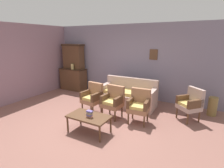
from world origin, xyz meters
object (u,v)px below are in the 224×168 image
object	(u,v)px
floral_couch	(128,96)
coffee_table	(89,117)
armchair_by_doorway	(93,96)
book_stack_on_table	(89,114)
wingback_chair_by_fireplace	(190,103)
armchair_near_cabinet	(113,100)
floor_vase_by_wall	(212,106)
vase_on_cabinet	(72,67)
armchair_row_middle	(139,104)
side_cabinet	(73,79)

from	to	relation	value
floral_couch	coffee_table	bearing A→B (deg)	-93.00
armchair_by_doorway	book_stack_on_table	xyz separation A→B (m)	(0.66, -1.06, 0.00)
wingback_chair_by_fireplace	armchair_near_cabinet	bearing A→B (deg)	-156.23
book_stack_on_table	floor_vase_by_wall	world-z (taller)	book_stack_on_table
vase_on_cabinet	coffee_table	world-z (taller)	vase_on_cabinet
armchair_row_middle	floor_vase_by_wall	distance (m)	2.26
floor_vase_by_wall	floral_couch	bearing A→B (deg)	-169.56
side_cabinet	wingback_chair_by_fireplace	distance (m)	4.85
side_cabinet	coffee_table	bearing A→B (deg)	-43.36
armchair_by_doorway	armchair_row_middle	xyz separation A→B (m)	(1.45, 0.06, 0.00)
side_cabinet	vase_on_cabinet	size ratio (longest dim) A/B	4.89
wingback_chair_by_fireplace	vase_on_cabinet	bearing A→B (deg)	172.95
floral_couch	armchair_near_cabinet	world-z (taller)	same
armchair_by_doorway	coffee_table	size ratio (longest dim) A/B	0.90
floral_couch	coffee_table	xyz separation A→B (m)	(-0.11, -2.06, 0.05)
wingback_chair_by_fireplace	coffee_table	distance (m)	2.75
floral_couch	armchair_row_middle	world-z (taller)	same
floral_couch	floor_vase_by_wall	world-z (taller)	floral_couch
floral_couch	floor_vase_by_wall	size ratio (longest dim) A/B	3.34
side_cabinet	book_stack_on_table	xyz separation A→B (m)	(2.83, -2.67, 0.03)
armchair_by_doorway	floral_couch	bearing A→B (deg)	56.05
book_stack_on_table	floor_vase_by_wall	bearing A→B (deg)	45.59
armchair_by_doorway	book_stack_on_table	distance (m)	1.25
armchair_by_doorway	coffee_table	xyz separation A→B (m)	(0.60, -1.01, -0.12)
armchair_near_cabinet	book_stack_on_table	size ratio (longest dim) A/B	5.73
vase_on_cabinet	wingback_chair_by_fireplace	size ratio (longest dim) A/B	0.26
vase_on_cabinet	book_stack_on_table	xyz separation A→B (m)	(2.69, -2.49, -0.55)
armchair_near_cabinet	book_stack_on_table	distance (m)	1.06
floral_couch	armchair_row_middle	bearing A→B (deg)	-53.16
side_cabinet	coffee_table	world-z (taller)	side_cabinet
vase_on_cabinet	armchair_by_doorway	distance (m)	2.54
vase_on_cabinet	armchair_by_doorway	bearing A→B (deg)	-35.19
coffee_table	side_cabinet	bearing A→B (deg)	136.64
side_cabinet	armchair_by_doorway	world-z (taller)	side_cabinet
floor_vase_by_wall	armchair_row_middle	bearing A→B (deg)	-139.97
armchair_row_middle	book_stack_on_table	xyz separation A→B (m)	(-0.79, -1.12, 0.00)
side_cabinet	coffee_table	distance (m)	3.81
armchair_by_doorway	vase_on_cabinet	bearing A→B (deg)	144.81
vase_on_cabinet	wingback_chair_by_fireplace	distance (m)	4.72
floral_couch	coffee_table	world-z (taller)	floral_couch
armchair_by_doorway	wingback_chair_by_fireplace	xyz separation A→B (m)	(2.63, 0.86, 0.00)
armchair_by_doorway	wingback_chair_by_fireplace	world-z (taller)	same
armchair_by_doorway	book_stack_on_table	size ratio (longest dim) A/B	5.73
coffee_table	book_stack_on_table	distance (m)	0.15
side_cabinet	floor_vase_by_wall	size ratio (longest dim) A/B	2.10
floral_couch	armchair_near_cabinet	size ratio (longest dim) A/B	2.04
armchair_row_middle	book_stack_on_table	bearing A→B (deg)	-125.25
coffee_table	armchair_near_cabinet	bearing A→B (deg)	84.34
armchair_by_doorway	armchair_near_cabinet	xyz separation A→B (m)	(0.70, 0.01, 0.00)
armchair_near_cabinet	floor_vase_by_wall	xyz separation A→B (m)	(2.47, 1.50, -0.22)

